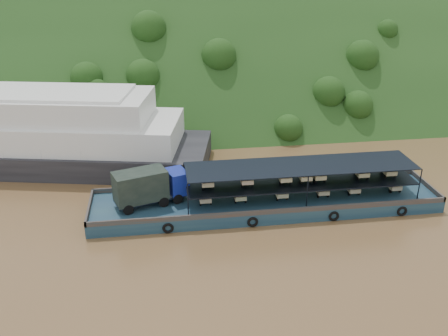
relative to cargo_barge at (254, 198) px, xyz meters
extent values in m
plane|color=brown|center=(-0.58, 0.42, -1.21)|extent=(160.00, 160.00, 0.00)
cube|color=#193714|center=(-0.58, 36.42, -1.21)|extent=(140.00, 39.60, 39.60)
cube|color=#132B44|center=(1.18, -0.02, -0.61)|extent=(35.00, 7.00, 1.20)
cube|color=#592D19|center=(1.18, 3.38, 0.24)|extent=(35.00, 0.20, 0.50)
cube|color=#592D19|center=(1.18, -3.42, 0.24)|extent=(35.00, 0.20, 0.50)
cube|color=#592D19|center=(18.58, -0.02, 0.24)|extent=(0.20, 7.00, 0.50)
cube|color=#592D19|center=(-16.22, -0.02, 0.24)|extent=(0.20, 7.00, 0.50)
torus|color=black|center=(-8.82, -3.57, -0.66)|extent=(1.06, 0.26, 1.06)
torus|color=black|center=(-0.82, -3.57, -0.66)|extent=(1.06, 0.26, 1.06)
torus|color=black|center=(7.18, -3.57, -0.66)|extent=(1.06, 0.26, 1.06)
torus|color=black|center=(14.18, -3.57, -0.66)|extent=(1.06, 0.26, 1.06)
cylinder|color=black|center=(-12.45, -1.57, 0.51)|extent=(1.10, 0.67, 1.04)
cylinder|color=black|center=(-13.13, 0.51, 0.51)|extent=(1.10, 0.67, 1.04)
cylinder|color=black|center=(-9.08, -0.47, 0.51)|extent=(1.10, 0.67, 1.04)
cylinder|color=black|center=(-9.76, 1.61, 0.51)|extent=(1.10, 0.67, 1.04)
cylinder|color=black|center=(-7.70, -0.02, 0.51)|extent=(1.10, 0.67, 1.04)
cylinder|color=black|center=(-8.38, 2.06, 0.51)|extent=(1.10, 0.67, 1.04)
cube|color=black|center=(-10.21, 0.31, 0.66)|extent=(7.44, 4.38, 0.21)
cube|color=navy|center=(-7.64, 1.15, 1.86)|extent=(2.46, 2.93, 2.29)
cube|color=black|center=(-6.80, 1.42, 2.28)|extent=(0.71, 2.00, 0.94)
cube|color=black|center=(-11.20, -0.02, 2.17)|extent=(5.53, 3.93, 2.92)
cube|color=black|center=(4.68, -0.02, 1.65)|extent=(23.00, 5.00, 0.12)
cube|color=black|center=(4.68, -0.02, 3.29)|extent=(23.00, 5.00, 0.08)
cylinder|color=black|center=(-6.82, -2.52, 1.64)|extent=(0.12, 0.12, 3.30)
cylinder|color=black|center=(-6.82, 2.48, 1.64)|extent=(0.12, 0.12, 3.30)
cylinder|color=black|center=(4.68, -2.52, 1.64)|extent=(0.12, 0.12, 3.30)
cylinder|color=black|center=(4.68, 2.48, 1.64)|extent=(0.12, 0.12, 3.30)
cylinder|color=black|center=(16.18, -2.52, 1.64)|extent=(0.12, 0.12, 3.30)
cylinder|color=black|center=(16.18, 2.48, 1.64)|extent=(0.12, 0.12, 3.30)
cylinder|color=black|center=(-5.01, 1.03, 0.25)|extent=(0.12, 0.52, 0.52)
cylinder|color=black|center=(-5.51, -0.77, 0.25)|extent=(0.14, 0.52, 0.52)
cylinder|color=black|center=(-4.51, -0.77, 0.25)|extent=(0.14, 0.52, 0.52)
cube|color=beige|center=(-5.01, -0.42, 0.59)|extent=(1.15, 1.50, 0.44)
cube|color=red|center=(-5.01, 0.73, 0.77)|extent=(0.55, 0.80, 0.80)
cube|color=red|center=(-5.01, 0.53, 1.27)|extent=(0.50, 0.10, 0.10)
cylinder|color=black|center=(-1.54, 1.03, 0.25)|extent=(0.12, 0.52, 0.52)
cylinder|color=black|center=(-2.04, -0.77, 0.25)|extent=(0.14, 0.52, 0.52)
cylinder|color=black|center=(-1.04, -0.77, 0.25)|extent=(0.14, 0.52, 0.52)
cube|color=beige|center=(-1.54, -0.42, 0.59)|extent=(1.15, 1.50, 0.44)
cube|color=red|center=(-1.54, 0.73, 0.77)|extent=(0.55, 0.80, 0.80)
cube|color=red|center=(-1.54, 0.53, 1.27)|extent=(0.50, 0.10, 0.10)
cylinder|color=black|center=(2.68, 1.03, 0.25)|extent=(0.12, 0.52, 0.52)
cylinder|color=black|center=(2.18, -0.77, 0.25)|extent=(0.14, 0.52, 0.52)
cylinder|color=black|center=(3.18, -0.77, 0.25)|extent=(0.14, 0.52, 0.52)
cube|color=beige|center=(2.68, -0.42, 0.59)|extent=(1.15, 1.50, 0.44)
cube|color=red|center=(2.68, 0.73, 0.77)|extent=(0.55, 0.80, 0.80)
cube|color=red|center=(2.68, 0.53, 1.27)|extent=(0.50, 0.10, 0.10)
cylinder|color=black|center=(6.93, 1.03, 0.25)|extent=(0.12, 0.52, 0.52)
cylinder|color=black|center=(6.43, -0.77, 0.25)|extent=(0.14, 0.52, 0.52)
cylinder|color=black|center=(7.43, -0.77, 0.25)|extent=(0.14, 0.52, 0.52)
cube|color=beige|center=(6.93, -0.42, 0.59)|extent=(1.15, 1.50, 0.44)
cube|color=red|center=(6.93, 0.73, 0.77)|extent=(0.55, 0.80, 0.80)
cube|color=red|center=(6.93, 0.53, 1.27)|extent=(0.50, 0.10, 0.10)
cylinder|color=black|center=(10.21, 1.03, 0.25)|extent=(0.12, 0.52, 0.52)
cylinder|color=black|center=(9.71, -0.77, 0.25)|extent=(0.14, 0.52, 0.52)
cylinder|color=black|center=(10.71, -0.77, 0.25)|extent=(0.14, 0.52, 0.52)
cube|color=beige|center=(10.21, -0.42, 0.59)|extent=(1.15, 1.50, 0.44)
cube|color=red|center=(10.21, 0.73, 0.77)|extent=(0.55, 0.80, 0.80)
cube|color=red|center=(10.21, 0.53, 1.27)|extent=(0.50, 0.10, 0.10)
cylinder|color=black|center=(14.65, 1.03, 0.25)|extent=(0.12, 0.52, 0.52)
cylinder|color=black|center=(14.15, -0.77, 0.25)|extent=(0.14, 0.52, 0.52)
cylinder|color=black|center=(15.15, -0.77, 0.25)|extent=(0.14, 0.52, 0.52)
cube|color=#C2B189|center=(14.65, -0.42, 0.59)|extent=(1.15, 1.50, 0.44)
cube|color=#B30B22|center=(14.65, 0.73, 0.77)|extent=(0.55, 0.80, 0.80)
cube|color=#B30B22|center=(14.65, 0.53, 1.27)|extent=(0.50, 0.10, 0.10)
cylinder|color=black|center=(-4.76, 1.03, 1.97)|extent=(0.12, 0.52, 0.52)
cylinder|color=black|center=(-5.26, -0.77, 1.97)|extent=(0.14, 0.52, 0.52)
cylinder|color=black|center=(-4.26, -0.77, 1.97)|extent=(0.14, 0.52, 0.52)
cube|color=#C8B98D|center=(-4.76, -0.42, 2.31)|extent=(1.15, 1.50, 0.44)
cube|color=#AD180B|center=(-4.76, 0.73, 2.49)|extent=(0.55, 0.80, 0.80)
cube|color=#AD180B|center=(-4.76, 0.53, 2.99)|extent=(0.50, 0.10, 0.10)
cylinder|color=black|center=(-0.89, 1.03, 1.97)|extent=(0.12, 0.52, 0.52)
cylinder|color=black|center=(-1.39, -0.77, 1.97)|extent=(0.14, 0.52, 0.52)
cylinder|color=black|center=(-0.39, -0.77, 1.97)|extent=(0.14, 0.52, 0.52)
cube|color=beige|center=(-0.89, -0.42, 2.31)|extent=(1.15, 1.50, 0.44)
cube|color=#184594|center=(-0.89, 0.73, 2.49)|extent=(0.55, 0.80, 0.80)
cube|color=#184594|center=(-0.89, 0.53, 2.99)|extent=(0.50, 0.10, 0.10)
cylinder|color=black|center=(2.95, 1.03, 1.97)|extent=(0.12, 0.52, 0.52)
cylinder|color=black|center=(2.45, -0.77, 1.97)|extent=(0.14, 0.52, 0.52)
cylinder|color=black|center=(3.45, -0.77, 1.97)|extent=(0.14, 0.52, 0.52)
cube|color=beige|center=(2.95, -0.42, 2.31)|extent=(1.15, 1.50, 0.44)
cube|color=red|center=(2.95, 0.73, 2.49)|extent=(0.55, 0.80, 0.80)
cube|color=red|center=(2.95, 0.53, 2.99)|extent=(0.50, 0.10, 0.10)
cylinder|color=black|center=(6.46, 1.03, 1.97)|extent=(0.12, 0.52, 0.52)
cylinder|color=black|center=(5.96, -0.77, 1.97)|extent=(0.14, 0.52, 0.52)
cylinder|color=black|center=(6.96, -0.77, 1.97)|extent=(0.14, 0.52, 0.52)
cube|color=beige|center=(6.46, -0.42, 2.31)|extent=(1.15, 1.50, 0.44)
cube|color=beige|center=(6.46, 0.73, 2.49)|extent=(0.55, 0.80, 0.80)
cube|color=beige|center=(6.46, 0.53, 2.99)|extent=(0.50, 0.10, 0.10)
cylinder|color=black|center=(10.95, 1.03, 1.97)|extent=(0.12, 0.52, 0.52)
cylinder|color=black|center=(10.45, -0.77, 1.97)|extent=(0.14, 0.52, 0.52)
cylinder|color=black|center=(11.45, -0.77, 1.97)|extent=(0.14, 0.52, 0.52)
cube|color=#C9C48E|center=(10.95, -0.42, 2.31)|extent=(1.15, 1.50, 0.44)
cube|color=#B30B13|center=(10.95, 0.73, 2.49)|extent=(0.55, 0.80, 0.80)
cube|color=#B30B13|center=(10.95, 0.53, 2.99)|extent=(0.50, 0.10, 0.10)
cylinder|color=black|center=(13.85, 1.03, 1.97)|extent=(0.12, 0.52, 0.52)
cylinder|color=black|center=(13.35, -0.77, 1.97)|extent=(0.14, 0.52, 0.52)
cylinder|color=black|center=(14.35, -0.77, 1.97)|extent=(0.14, 0.52, 0.52)
cube|color=tan|center=(13.85, -0.42, 2.31)|extent=(1.15, 1.50, 0.44)
cube|color=#C6BB8C|center=(13.85, 0.73, 2.49)|extent=(0.55, 0.80, 0.80)
cube|color=#C6BB8C|center=(13.85, 0.53, 2.99)|extent=(0.50, 0.10, 0.10)
cylinder|color=black|center=(5.02, 1.03, 1.97)|extent=(0.12, 0.52, 0.52)
cylinder|color=black|center=(4.52, -0.77, 1.97)|extent=(0.14, 0.52, 0.52)
cylinder|color=black|center=(5.52, -0.77, 1.97)|extent=(0.14, 0.52, 0.52)
cube|color=beige|center=(5.02, -0.42, 2.31)|extent=(1.15, 1.50, 0.44)
cube|color=red|center=(5.02, 0.73, 2.49)|extent=(0.55, 0.80, 0.80)
cube|color=red|center=(5.02, 0.53, 2.99)|extent=(0.50, 0.10, 0.10)
cube|color=black|center=(-25.66, 15.73, 0.14)|extent=(46.51, 20.37, 2.71)
cube|color=white|center=(-25.66, 15.73, 3.08)|extent=(39.65, 17.87, 3.16)
cube|color=white|center=(-25.66, 15.73, 6.12)|extent=(32.79, 15.37, 2.94)
cube|color=white|center=(-25.66, 15.73, 7.76)|extent=(28.14, 13.33, 0.34)
camera|label=1|loc=(-9.29, -43.86, 23.18)|focal=40.00mm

